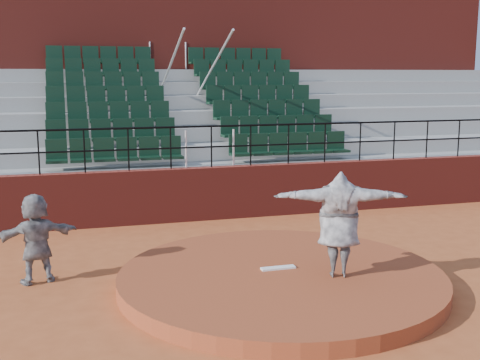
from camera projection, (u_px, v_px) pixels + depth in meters
name	position (u px, v px, depth m)	size (l,w,h in m)	color
ground	(281.00, 286.00, 10.20)	(90.00, 90.00, 0.00)	#AD5127
pitchers_mound	(281.00, 279.00, 10.18)	(5.50, 5.50, 0.25)	#943F21
pitching_rubber	(278.00, 268.00, 10.29)	(0.60, 0.15, 0.03)	white
boundary_wall	(212.00, 193.00, 14.81)	(24.00, 0.30, 1.30)	maroon
wall_railing	(211.00, 137.00, 14.58)	(24.04, 0.05, 1.03)	black
seating_deck	(183.00, 145.00, 18.13)	(24.00, 5.97, 4.63)	gray
press_box_facade	(162.00, 74.00, 21.50)	(24.00, 3.00, 7.10)	maroon
pitcher	(339.00, 224.00, 9.81)	(2.15, 0.58, 1.75)	black
fielder	(36.00, 238.00, 10.23)	(1.45, 0.46, 1.56)	black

